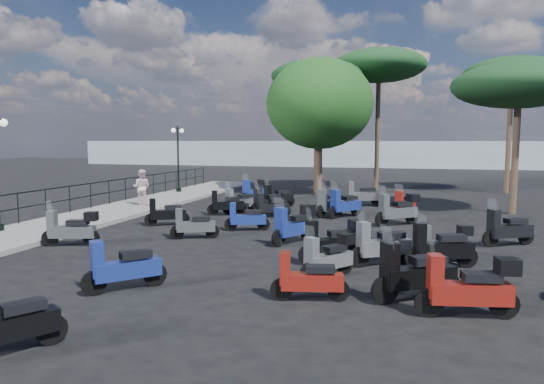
% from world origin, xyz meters
% --- Properties ---
extents(ground, '(120.00, 120.00, 0.00)m').
position_xyz_m(ground, '(0.00, 0.00, 0.00)').
color(ground, black).
rests_on(ground, ground).
extents(sidewalk, '(3.00, 30.00, 0.15)m').
position_xyz_m(sidewalk, '(-6.50, 3.00, 0.07)').
color(sidewalk, '#615E5C').
rests_on(sidewalk, ground).
extents(railing, '(0.04, 26.04, 1.10)m').
position_xyz_m(railing, '(-7.80, 2.80, 0.90)').
color(railing, black).
rests_on(railing, sidewalk).
extents(lamp_post_2, '(0.36, 1.09, 3.71)m').
position_xyz_m(lamp_post_2, '(-7.20, 10.79, 2.27)').
color(lamp_post_2, black).
rests_on(lamp_post_2, sidewalk).
extents(pedestrian_far, '(0.89, 0.76, 1.62)m').
position_xyz_m(pedestrian_far, '(-6.19, 4.97, 0.96)').
color(pedestrian_far, beige).
rests_on(pedestrian_far, sidewalk).
extents(scooter_1, '(1.64, 0.72, 1.33)m').
position_xyz_m(scooter_1, '(-4.08, -2.65, 0.50)').
color(scooter_1, black).
rests_on(scooter_1, ground).
extents(scooter_2, '(1.46, 0.90, 1.28)m').
position_xyz_m(scooter_2, '(-3.02, 1.17, 0.44)').
color(scooter_2, black).
rests_on(scooter_2, ground).
extents(scooter_3, '(1.20, 1.35, 1.36)m').
position_xyz_m(scooter_3, '(-1.43, 4.74, 0.47)').
color(scooter_3, black).
rests_on(scooter_3, ground).
extents(scooter_4, '(0.95, 1.68, 1.43)m').
position_xyz_m(scooter_4, '(-2.01, 8.68, 0.54)').
color(scooter_4, black).
rests_on(scooter_4, ground).
extents(scooter_5, '(1.28, 1.33, 1.38)m').
position_xyz_m(scooter_5, '(-0.27, -6.01, 0.48)').
color(scooter_5, black).
rests_on(scooter_5, ground).
extents(scooter_6, '(1.47, 0.73, 1.22)m').
position_xyz_m(scooter_6, '(-1.07, -0.74, 0.42)').
color(scooter_6, black).
rests_on(scooter_6, ground).
extents(scooter_7, '(1.51, 0.71, 1.24)m').
position_xyz_m(scooter_7, '(0.09, 0.96, 0.43)').
color(scooter_7, black).
rests_on(scooter_7, ground).
extents(scooter_8, '(1.59, 0.80, 1.32)m').
position_xyz_m(scooter_8, '(-1.77, 4.02, 0.46)').
color(scooter_8, black).
rests_on(scooter_8, ground).
extents(scooter_9, '(1.33, 1.27, 1.38)m').
position_xyz_m(scooter_9, '(-0.30, 6.73, 0.48)').
color(scooter_9, black).
rests_on(scooter_9, ground).
extents(scooter_10, '(0.99, 1.43, 1.30)m').
position_xyz_m(scooter_10, '(-0.19, -9.14, 0.45)').
color(scooter_10, black).
rests_on(scooter_10, ground).
extents(scooter_11, '(1.08, 1.35, 1.26)m').
position_xyz_m(scooter_11, '(3.66, -4.02, 0.47)').
color(scooter_11, black).
rests_on(scooter_11, ground).
extents(scooter_12, '(1.61, 1.08, 1.42)m').
position_xyz_m(scooter_12, '(3.57, -2.64, 0.53)').
color(scooter_12, black).
rests_on(scooter_12, ground).
extents(scooter_13, '(1.39, 1.06, 1.28)m').
position_xyz_m(scooter_13, '(0.23, 3.94, 0.48)').
color(scooter_13, black).
rests_on(scooter_13, ground).
extents(scooter_14, '(1.36, 1.31, 1.42)m').
position_xyz_m(scooter_14, '(-0.15, 4.70, 0.49)').
color(scooter_14, black).
rests_on(scooter_14, ground).
extents(scooter_15, '(1.00, 1.68, 1.45)m').
position_xyz_m(scooter_15, '(2.38, 4.93, 0.50)').
color(scooter_15, black).
rests_on(scooter_15, ground).
extents(scooter_16, '(1.52, 0.57, 1.22)m').
position_xyz_m(scooter_16, '(3.51, -5.66, 0.42)').
color(scooter_16, black).
rests_on(scooter_16, ground).
extents(scooter_17, '(1.55, 1.07, 1.41)m').
position_xyz_m(scooter_17, '(4.75, -2.54, 0.49)').
color(scooter_17, black).
rests_on(scooter_17, ground).
extents(scooter_18, '(1.73, 0.82, 1.42)m').
position_xyz_m(scooter_18, '(6.12, -2.46, 0.49)').
color(scooter_18, black).
rests_on(scooter_18, ground).
extents(scooter_19, '(1.06, 1.65, 1.44)m').
position_xyz_m(scooter_19, '(2.11, -0.58, 0.54)').
color(scooter_19, black).
rests_on(scooter_19, ground).
extents(scooter_20, '(1.19, 1.55, 1.46)m').
position_xyz_m(scooter_20, '(3.00, 4.74, 0.51)').
color(scooter_20, black).
rests_on(scooter_20, ground).
extents(scooter_21, '(1.82, 0.85, 1.49)m').
position_xyz_m(scooter_21, '(3.40, 8.28, 0.52)').
color(scooter_21, black).
rests_on(scooter_21, ground).
extents(scooter_22, '(1.76, 0.64, 1.41)m').
position_xyz_m(scooter_22, '(6.36, -5.81, 0.53)').
color(scooter_22, black).
rests_on(scooter_22, ground).
extents(scooter_23, '(1.66, 1.11, 1.50)m').
position_xyz_m(scooter_23, '(5.48, -5.12, 0.52)').
color(scooter_23, black).
rests_on(scooter_23, ground).
extents(scooter_24, '(1.46, 0.80, 1.23)m').
position_xyz_m(scooter_24, '(6.26, -1.84, 0.46)').
color(scooter_24, black).
rests_on(scooter_24, ground).
extents(scooter_25, '(1.56, 1.02, 1.39)m').
position_xyz_m(scooter_25, '(8.21, 0.68, 0.48)').
color(scooter_25, black).
rests_on(scooter_25, ground).
extents(scooter_26, '(1.57, 1.29, 1.48)m').
position_xyz_m(scooter_26, '(5.07, 3.44, 0.56)').
color(scooter_26, black).
rests_on(scooter_26, ground).
extents(scooter_27, '(0.89, 1.53, 1.32)m').
position_xyz_m(scooter_27, '(5.32, 6.07, 0.46)').
color(scooter_27, black).
rests_on(scooter_27, ground).
extents(broadleaf_tree, '(5.91, 5.91, 7.61)m').
position_xyz_m(broadleaf_tree, '(0.67, 12.33, 5.09)').
color(broadleaf_tree, '#38281E').
rests_on(broadleaf_tree, ground).
extents(pine_0, '(5.66, 5.66, 8.55)m').
position_xyz_m(pine_0, '(3.66, 15.92, 7.52)').
color(pine_0, '#38281E').
rests_on(pine_0, ground).
extents(pine_1, '(5.41, 5.41, 7.82)m').
position_xyz_m(pine_1, '(11.12, 16.35, 6.84)').
color(pine_1, '#38281E').
rests_on(pine_1, ground).
extents(pine_2, '(5.36, 5.36, 7.73)m').
position_xyz_m(pine_2, '(0.25, 13.85, 6.76)').
color(pine_2, '#38281E').
rests_on(pine_2, ground).
extents(pine_3, '(5.34, 5.34, 6.24)m').
position_xyz_m(pine_3, '(9.69, 7.45, 5.29)').
color(pine_3, '#38281E').
rests_on(pine_3, ground).
extents(distant_hills, '(70.00, 8.00, 3.00)m').
position_xyz_m(distant_hills, '(0.00, 45.00, 1.50)').
color(distant_hills, gray).
rests_on(distant_hills, ground).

